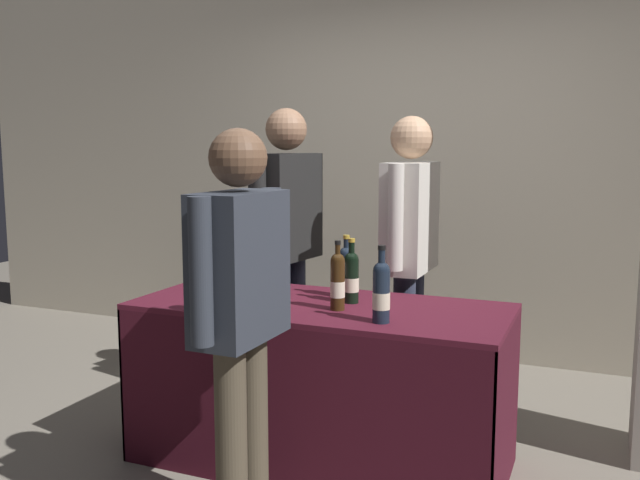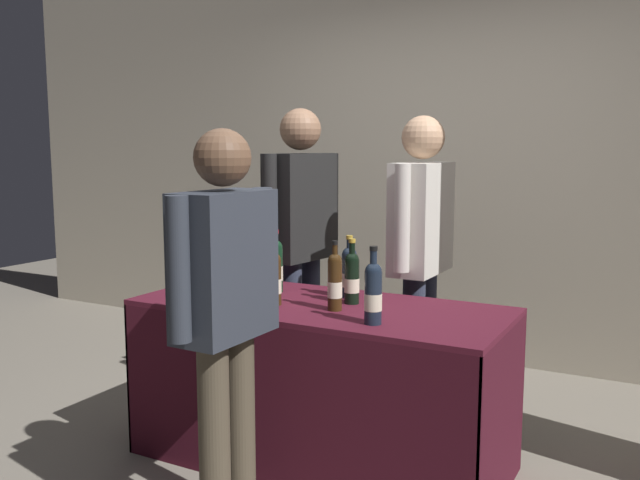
# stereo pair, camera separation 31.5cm
# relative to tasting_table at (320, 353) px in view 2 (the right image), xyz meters

# --- Properties ---
(ground_plane) EXTENTS (12.00, 12.00, 0.00)m
(ground_plane) POSITION_rel_tasting_table_xyz_m (0.00, 0.00, -0.53)
(ground_plane) COLOR gray
(back_partition) EXTENTS (7.96, 0.12, 3.07)m
(back_partition) POSITION_rel_tasting_table_xyz_m (0.00, 1.95, 1.00)
(back_partition) COLOR #B2A893
(back_partition) RESTS_ON ground_plane
(tasting_table) EXTENTS (1.74, 0.74, 0.77)m
(tasting_table) POSITION_rel_tasting_table_xyz_m (0.00, 0.00, 0.00)
(tasting_table) COLOR #4C1423
(tasting_table) RESTS_ON ground_plane
(featured_wine_bottle) EXTENTS (0.07, 0.07, 0.32)m
(featured_wine_bottle) POSITION_rel_tasting_table_xyz_m (0.37, -0.22, 0.37)
(featured_wine_bottle) COLOR #192333
(featured_wine_bottle) RESTS_ON tasting_table
(display_bottle_0) EXTENTS (0.08, 0.08, 0.30)m
(display_bottle_0) POSITION_rel_tasting_table_xyz_m (0.06, 0.18, 0.36)
(display_bottle_0) COLOR #192333
(display_bottle_0) RESTS_ON tasting_table
(display_bottle_1) EXTENTS (0.07, 0.07, 0.30)m
(display_bottle_1) POSITION_rel_tasting_table_xyz_m (0.13, 0.08, 0.36)
(display_bottle_1) COLOR black
(display_bottle_1) RESTS_ON tasting_table
(display_bottle_2) EXTENTS (0.07, 0.07, 0.31)m
(display_bottle_2) POSITION_rel_tasting_table_xyz_m (0.12, -0.08, 0.37)
(display_bottle_2) COLOR #38230F
(display_bottle_2) RESTS_ON tasting_table
(display_bottle_3) EXTENTS (0.07, 0.07, 0.31)m
(display_bottle_3) POSITION_rel_tasting_table_xyz_m (-0.18, -0.12, 0.36)
(display_bottle_3) COLOR #38230F
(display_bottle_3) RESTS_ON tasting_table
(display_bottle_4) EXTENTS (0.07, 0.07, 0.31)m
(display_bottle_4) POSITION_rel_tasting_table_xyz_m (-0.28, -0.03, 0.37)
(display_bottle_4) COLOR #38230F
(display_bottle_4) RESTS_ON tasting_table
(display_bottle_5) EXTENTS (0.08, 0.08, 0.31)m
(display_bottle_5) POSITION_rel_tasting_table_xyz_m (-0.32, 0.13, 0.37)
(display_bottle_5) COLOR black
(display_bottle_5) RESTS_ON tasting_table
(wine_glass_near_vendor) EXTENTS (0.07, 0.07, 0.13)m
(wine_glass_near_vendor) POSITION_rel_tasting_table_xyz_m (-0.42, -0.12, 0.33)
(wine_glass_near_vendor) COLOR silver
(wine_glass_near_vendor) RESTS_ON tasting_table
(brochure_stand) EXTENTS (0.10, 0.14, 0.13)m
(brochure_stand) POSITION_rel_tasting_table_xyz_m (-0.60, 0.21, 0.30)
(brochure_stand) COLOR silver
(brochure_stand) RESTS_ON tasting_table
(vendor_presenter) EXTENTS (0.23, 0.63, 1.66)m
(vendor_presenter) POSITION_rel_tasting_table_xyz_m (0.24, 0.70, 0.47)
(vendor_presenter) COLOR #2D3347
(vendor_presenter) RESTS_ON ground_plane
(vendor_assistant) EXTENTS (0.27, 0.61, 1.71)m
(vendor_assistant) POSITION_rel_tasting_table_xyz_m (-0.47, 0.64, 0.50)
(vendor_assistant) COLOR #2D3347
(vendor_assistant) RESTS_ON ground_plane
(taster_foreground_right) EXTENTS (0.22, 0.59, 1.56)m
(taster_foreground_right) POSITION_rel_tasting_table_xyz_m (-0.03, -0.69, 0.40)
(taster_foreground_right) COLOR #4C4233
(taster_foreground_right) RESTS_ON ground_plane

